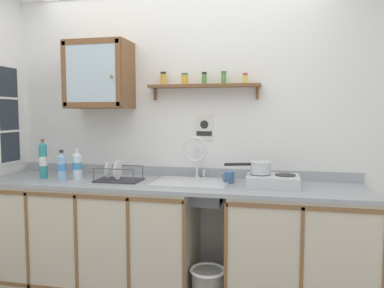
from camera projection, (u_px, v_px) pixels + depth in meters
name	position (u px, v px, depth m)	size (l,w,h in m)	color
back_wall	(180.00, 135.00, 3.20)	(3.62, 0.07, 2.57)	white
lower_cabinet_run	(96.00, 236.00, 3.09)	(1.70, 0.63, 0.91)	black
lower_cabinet_run_right	(298.00, 251.00, 2.74)	(1.03, 0.63, 0.91)	black
countertop	(170.00, 185.00, 2.91)	(2.98, 0.65, 0.03)	#9EA3A8
backsplash	(180.00, 172.00, 3.20)	(2.98, 0.02, 0.08)	#9EA3A8
sink	(192.00, 185.00, 2.92)	(0.58, 0.47, 0.50)	silver
hot_plate_stove	(273.00, 181.00, 2.74)	(0.38, 0.28, 0.09)	silver
saucepan	(260.00, 167.00, 2.77)	(0.35, 0.18, 0.09)	silver
bottle_detergent_teal_0	(43.00, 160.00, 3.10)	(0.07, 0.07, 0.33)	teal
bottle_water_blue_1	(62.00, 167.00, 2.98)	(0.07, 0.07, 0.25)	#8CB7E0
bottle_water_clear_2	(77.00, 165.00, 3.04)	(0.08, 0.08, 0.25)	silver
dish_rack	(118.00, 177.00, 2.98)	(0.36, 0.23, 0.16)	#333338
mug	(229.00, 177.00, 2.90)	(0.09, 0.10, 0.09)	#3F6699
wall_cabinet	(99.00, 75.00, 3.12)	(0.53, 0.34, 0.56)	brown
spice_shelf	(202.00, 84.00, 3.03)	(0.93, 0.14, 0.23)	brown
warning_sign	(204.00, 128.00, 3.12)	(0.15, 0.01, 0.22)	silver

